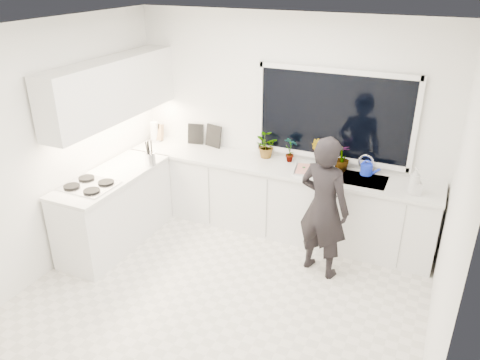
% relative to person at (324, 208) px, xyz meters
% --- Properties ---
extents(floor, '(4.00, 3.50, 0.02)m').
position_rel_person_xyz_m(floor, '(-0.79, -0.80, -0.82)').
color(floor, beige).
rests_on(floor, ground).
extents(wall_back, '(4.00, 0.02, 2.70)m').
position_rel_person_xyz_m(wall_back, '(-0.79, 0.96, 0.54)').
color(wall_back, white).
rests_on(wall_back, ground).
extents(wall_left, '(0.02, 3.50, 2.70)m').
position_rel_person_xyz_m(wall_left, '(-2.80, -0.80, 0.54)').
color(wall_left, white).
rests_on(wall_left, ground).
extents(wall_right, '(0.02, 3.50, 2.70)m').
position_rel_person_xyz_m(wall_right, '(1.22, -0.80, 0.54)').
color(wall_right, white).
rests_on(wall_right, ground).
extents(ceiling, '(4.00, 3.50, 0.02)m').
position_rel_person_xyz_m(ceiling, '(-0.79, -0.80, 1.90)').
color(ceiling, white).
rests_on(ceiling, wall_back).
extents(window, '(1.80, 0.02, 1.00)m').
position_rel_person_xyz_m(window, '(-0.19, 0.92, 0.74)').
color(window, black).
rests_on(window, wall_back).
extents(base_cabinets_back, '(3.92, 0.58, 0.88)m').
position_rel_person_xyz_m(base_cabinets_back, '(-0.79, 0.65, -0.37)').
color(base_cabinets_back, white).
rests_on(base_cabinets_back, floor).
extents(base_cabinets_left, '(0.58, 1.60, 0.88)m').
position_rel_person_xyz_m(base_cabinets_left, '(-2.46, -0.45, -0.37)').
color(base_cabinets_left, white).
rests_on(base_cabinets_left, floor).
extents(countertop_back, '(3.94, 0.62, 0.04)m').
position_rel_person_xyz_m(countertop_back, '(-0.79, 0.64, 0.09)').
color(countertop_back, silver).
rests_on(countertop_back, base_cabinets_back).
extents(countertop_left, '(0.62, 1.60, 0.04)m').
position_rel_person_xyz_m(countertop_left, '(-2.46, -0.45, 0.09)').
color(countertop_left, silver).
rests_on(countertop_left, base_cabinets_left).
extents(upper_cabinets, '(0.34, 2.10, 0.70)m').
position_rel_person_xyz_m(upper_cabinets, '(-2.58, -0.10, 1.04)').
color(upper_cabinets, white).
rests_on(upper_cabinets, wall_left).
extents(sink, '(0.58, 0.42, 0.14)m').
position_rel_person_xyz_m(sink, '(0.26, 0.65, 0.06)').
color(sink, silver).
rests_on(sink, countertop_back).
extents(faucet, '(0.03, 0.03, 0.22)m').
position_rel_person_xyz_m(faucet, '(0.26, 0.85, 0.22)').
color(faucet, silver).
rests_on(faucet, countertop_back).
extents(stovetop, '(0.56, 0.48, 0.03)m').
position_rel_person_xyz_m(stovetop, '(-2.48, -0.80, 0.13)').
color(stovetop, black).
rests_on(stovetop, countertop_left).
extents(person, '(0.68, 0.54, 1.62)m').
position_rel_person_xyz_m(person, '(0.00, 0.00, 0.00)').
color(person, black).
rests_on(person, floor).
extents(pizza_tray, '(0.52, 0.42, 0.03)m').
position_rel_person_xyz_m(pizza_tray, '(-0.29, 0.62, 0.13)').
color(pizza_tray, silver).
rests_on(pizza_tray, countertop_back).
extents(pizza, '(0.47, 0.38, 0.01)m').
position_rel_person_xyz_m(pizza, '(-0.29, 0.62, 0.14)').
color(pizza, red).
rests_on(pizza, pizza_tray).
extents(watering_can, '(0.14, 0.14, 0.13)m').
position_rel_person_xyz_m(watering_can, '(0.28, 0.81, 0.18)').
color(watering_can, '#162FD5').
rests_on(watering_can, countertop_back).
extents(paper_towel_roll, '(0.14, 0.14, 0.26)m').
position_rel_person_xyz_m(paper_towel_roll, '(-2.64, 0.75, 0.24)').
color(paper_towel_roll, white).
rests_on(paper_towel_roll, countertop_back).
extents(knife_block, '(0.15, 0.12, 0.22)m').
position_rel_person_xyz_m(knife_block, '(-2.61, 0.79, 0.22)').
color(knife_block, brown).
rests_on(knife_block, countertop_back).
extents(utensil_crock, '(0.14, 0.14, 0.16)m').
position_rel_person_xyz_m(utensil_crock, '(-2.20, -0.00, 0.19)').
color(utensil_crock, silver).
rests_on(utensil_crock, countertop_left).
extents(picture_frame_large, '(0.22, 0.06, 0.28)m').
position_rel_person_xyz_m(picture_frame_large, '(-2.06, 0.89, 0.25)').
color(picture_frame_large, black).
rests_on(picture_frame_large, countertop_back).
extents(picture_frame_small, '(0.25, 0.08, 0.30)m').
position_rel_person_xyz_m(picture_frame_small, '(-1.78, 0.89, 0.26)').
color(picture_frame_small, black).
rests_on(picture_frame_small, countertop_back).
extents(herb_plants, '(1.28, 0.29, 0.34)m').
position_rel_person_xyz_m(herb_plants, '(-0.60, 0.81, 0.27)').
color(herb_plants, '#26662D').
rests_on(herb_plants, countertop_back).
extents(soap_bottles, '(0.17, 0.16, 0.31)m').
position_rel_person_xyz_m(soap_bottles, '(0.85, 0.50, 0.25)').
color(soap_bottles, '#D8BF66').
rests_on(soap_bottles, countertop_back).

